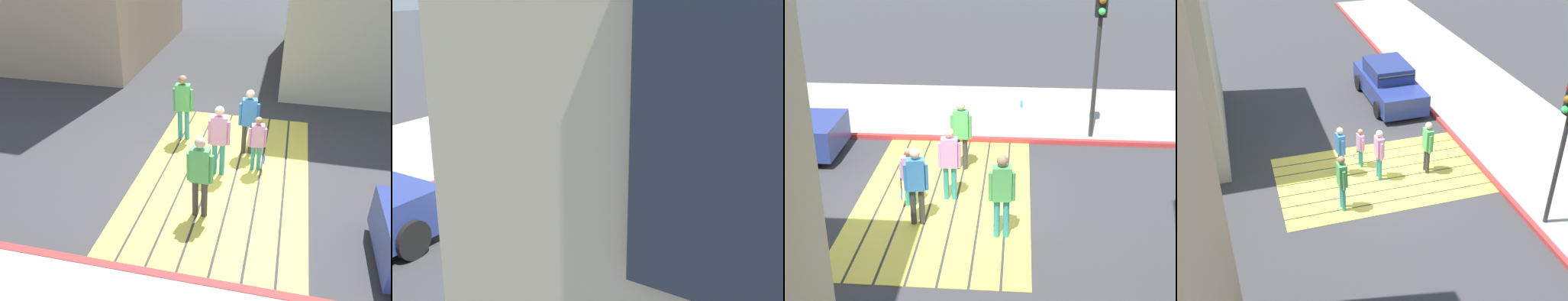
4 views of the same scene
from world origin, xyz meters
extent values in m
plane|color=#38383A|center=(0.00, 0.00, 0.00)|extent=(120.00, 120.00, 0.00)
cube|color=#EAD64C|center=(0.00, -1.65, 0.01)|extent=(6.40, 0.50, 0.01)
cube|color=#EAD64C|center=(0.00, -1.10, 0.01)|extent=(6.40, 0.50, 0.01)
cube|color=#EAD64C|center=(0.00, -0.55, 0.01)|extent=(6.40, 0.50, 0.01)
cube|color=#EAD64C|center=(0.00, 0.00, 0.01)|extent=(6.40, 0.50, 0.01)
cube|color=#EAD64C|center=(0.00, 0.55, 0.01)|extent=(6.40, 0.50, 0.01)
cube|color=#EAD64C|center=(0.00, 1.10, 0.01)|extent=(6.40, 0.50, 0.01)
cube|color=#EAD64C|center=(0.00, 1.65, 0.01)|extent=(6.40, 0.50, 0.01)
cube|color=#9E9B93|center=(-5.60, 0.00, 0.06)|extent=(4.80, 40.00, 0.12)
cube|color=#BC3333|center=(-3.25, 0.00, 0.07)|extent=(0.16, 40.00, 0.13)
cube|color=navy|center=(-2.00, -5.12, 0.59)|extent=(1.84, 4.32, 0.80)
cube|color=navy|center=(-2.00, -5.27, 1.27)|extent=(1.55, 2.08, 0.60)
cube|color=#1E2833|center=(-2.01, -4.35, 1.21)|extent=(1.48, 0.34, 0.49)
cylinder|color=black|center=(-1.13, -3.78, 0.33)|extent=(0.23, 0.66, 0.66)
cylinder|color=black|center=(-2.89, -3.80, 0.33)|extent=(0.23, 0.66, 0.66)
cylinder|color=black|center=(-1.11, -6.45, 0.33)|extent=(0.23, 0.66, 0.66)
cylinder|color=black|center=(-2.87, -6.47, 0.33)|extent=(0.23, 0.66, 0.66)
cylinder|color=#2D2D2D|center=(-3.60, 3.61, 1.70)|extent=(0.12, 0.12, 3.40)
sphere|color=#956310|center=(-3.44, 3.61, 3.83)|extent=(0.18, 0.18, 0.18)
sphere|color=#35FF59|center=(-3.44, 3.61, 3.56)|extent=(0.18, 0.18, 0.18)
cylinder|color=#333338|center=(-1.48, 0.31, 0.42)|extent=(0.13, 0.13, 0.84)
cylinder|color=#333338|center=(-1.48, 0.13, 0.42)|extent=(0.13, 0.13, 0.84)
cube|color=#4CA559|center=(-1.48, 0.22, 1.19)|extent=(0.23, 0.37, 0.70)
sphere|color=beige|center=(-1.48, 0.22, 1.66)|extent=(0.22, 0.22, 0.22)
cylinder|color=#4CA559|center=(-1.48, 0.43, 1.12)|extent=(0.09, 0.09, 0.59)
cylinder|color=#4CA559|center=(-1.48, 0.01, 1.12)|extent=(0.09, 0.09, 0.59)
cylinder|color=#333338|center=(1.14, -0.31, 0.40)|extent=(0.12, 0.12, 0.79)
cylinder|color=#333338|center=(1.16, -0.49, 0.40)|extent=(0.12, 0.12, 0.79)
cube|color=#3372BF|center=(1.15, -0.40, 1.13)|extent=(0.26, 0.37, 0.66)
sphere|color=beige|center=(1.15, -0.40, 1.58)|extent=(0.21, 0.21, 0.21)
cylinder|color=#3372BF|center=(1.12, -0.20, 1.06)|extent=(0.09, 0.09, 0.56)
cylinder|color=#3372BF|center=(1.17, -0.60, 1.06)|extent=(0.09, 0.09, 0.56)
cylinder|color=teal|center=(0.06, 0.22, 0.40)|extent=(0.12, 0.12, 0.80)
cylinder|color=teal|center=(0.07, 0.05, 0.40)|extent=(0.12, 0.12, 0.80)
cube|color=#D18CC6|center=(0.06, 0.13, 1.13)|extent=(0.24, 0.36, 0.67)
sphere|color=beige|center=(0.06, 0.13, 1.59)|extent=(0.21, 0.21, 0.21)
cylinder|color=#D18CC6|center=(0.05, 0.34, 1.07)|extent=(0.09, 0.09, 0.57)
cylinder|color=#D18CC6|center=(0.08, -0.07, 1.07)|extent=(0.09, 0.09, 0.57)
cylinder|color=teal|center=(1.51, 1.41, 0.42)|extent=(0.12, 0.12, 0.83)
cylinder|color=teal|center=(1.52, 1.23, 0.42)|extent=(0.12, 0.12, 0.83)
cube|color=#4CA559|center=(1.52, 1.32, 1.18)|extent=(0.25, 0.38, 0.69)
sphere|color=#9E7051|center=(1.52, 1.32, 1.66)|extent=(0.22, 0.22, 0.22)
cylinder|color=#4CA559|center=(1.50, 1.53, 1.11)|extent=(0.09, 0.09, 0.59)
cylinder|color=#4CA559|center=(1.53, 1.10, 1.11)|extent=(0.09, 0.09, 0.59)
cylinder|color=teal|center=(0.42, -0.61, 0.32)|extent=(0.10, 0.10, 0.64)
cylinder|color=teal|center=(0.44, -0.75, 0.32)|extent=(0.10, 0.10, 0.64)
cube|color=#D18CC6|center=(0.43, -0.68, 0.91)|extent=(0.22, 0.30, 0.53)
sphere|color=#9E7051|center=(0.43, -0.68, 1.28)|extent=(0.17, 0.17, 0.17)
cylinder|color=#D18CC6|center=(0.40, -0.52, 0.85)|extent=(0.07, 0.07, 0.45)
cylinder|color=#D18CC6|center=(0.46, -0.85, 0.85)|extent=(0.07, 0.07, 0.45)
cylinder|color=black|center=(0.49, -0.87, 0.55)|extent=(0.03, 0.03, 0.28)
torus|color=blue|center=(0.49, -0.87, 0.31)|extent=(0.28, 0.07, 0.28)
camera|label=1|loc=(-7.86, -1.17, 5.32)|focal=38.24mm
camera|label=2|loc=(5.57, -8.89, 4.34)|focal=49.94mm
camera|label=3|loc=(10.71, 1.58, 5.93)|focal=50.37mm
camera|label=4|loc=(3.93, 12.27, 8.81)|focal=45.33mm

